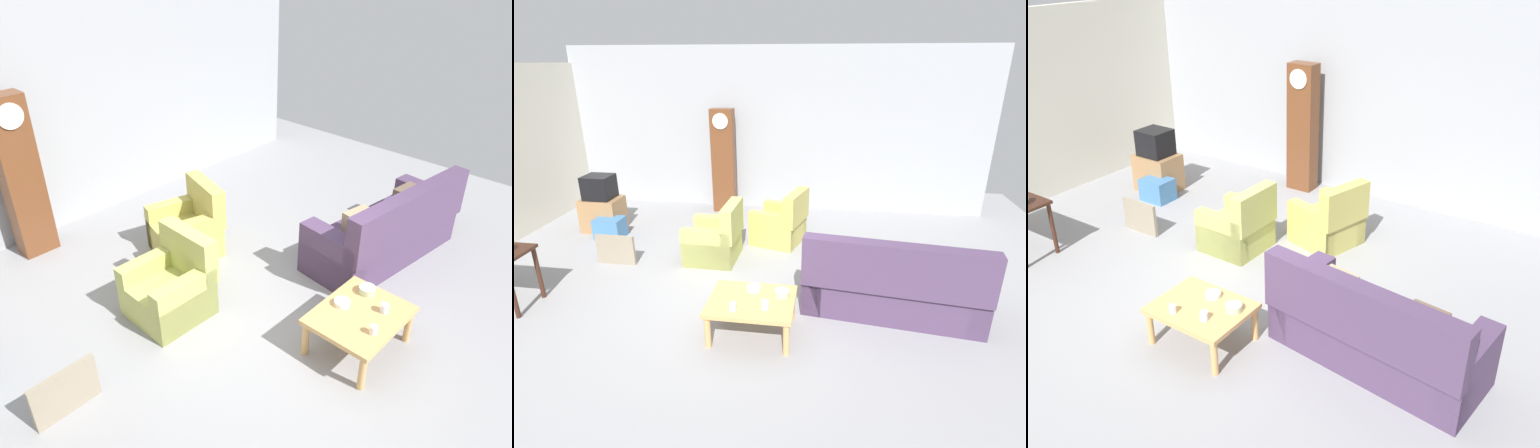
# 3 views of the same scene
# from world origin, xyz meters

# --- Properties ---
(ground_plane) EXTENTS (10.40, 10.40, 0.00)m
(ground_plane) POSITION_xyz_m (0.00, 0.00, 0.00)
(ground_plane) COLOR gray
(garage_door_wall) EXTENTS (8.40, 0.16, 3.20)m
(garage_door_wall) POSITION_xyz_m (0.00, 3.60, 1.60)
(garage_door_wall) COLOR #9EA0A5
(garage_door_wall) RESTS_ON ground_plane
(couch_floral) EXTENTS (2.19, 1.12, 1.04)m
(couch_floral) POSITION_xyz_m (1.97, -0.21, 0.35)
(couch_floral) COLOR #4C3856
(couch_floral) RESTS_ON ground_plane
(armchair_olive_near) EXTENTS (0.80, 0.77, 0.92)m
(armchair_olive_near) POSITION_xyz_m (-0.54, 0.92, 0.31)
(armchair_olive_near) COLOR tan
(armchair_olive_near) RESTS_ON ground_plane
(armchair_olive_far) EXTENTS (0.97, 0.95, 0.92)m
(armchair_olive_far) POSITION_xyz_m (0.38, 1.72, 0.31)
(armchair_olive_far) COLOR tan
(armchair_olive_far) RESTS_ON ground_plane
(coffee_table_wood) EXTENTS (0.96, 0.76, 0.43)m
(coffee_table_wood) POSITION_xyz_m (0.37, -0.86, 0.37)
(coffee_table_wood) COLOR tan
(coffee_table_wood) RESTS_ON ground_plane
(grandfather_clock) EXTENTS (0.44, 0.30, 2.06)m
(grandfather_clock) POSITION_xyz_m (-0.96, 3.18, 1.04)
(grandfather_clock) COLOR brown
(grandfather_clock) RESTS_ON ground_plane
(framed_picture_leaning) EXTENTS (0.60, 0.05, 0.47)m
(framed_picture_leaning) POSITION_xyz_m (-2.00, 0.53, 0.23)
(framed_picture_leaning) COLOR gray
(framed_picture_leaning) RESTS_ON ground_plane
(cup_white_porcelain) EXTENTS (0.07, 0.07, 0.09)m
(cup_white_porcelain) POSITION_xyz_m (0.21, -1.11, 0.48)
(cup_white_porcelain) COLOR white
(cup_white_porcelain) RESTS_ON coffee_table_wood
(cup_blue_rimmed) EXTENTS (0.08, 0.08, 0.09)m
(cup_blue_rimmed) POSITION_xyz_m (0.54, -1.02, 0.48)
(cup_blue_rimmed) COLOR silver
(cup_blue_rimmed) RESTS_ON coffee_table_wood
(bowl_white_stacked) EXTENTS (0.16, 0.16, 0.05)m
(bowl_white_stacked) POSITION_xyz_m (0.35, -0.66, 0.46)
(bowl_white_stacked) COLOR white
(bowl_white_stacked) RESTS_ON coffee_table_wood
(bowl_shallow_green) EXTENTS (0.17, 0.17, 0.07)m
(bowl_shallow_green) POSITION_xyz_m (0.69, -0.74, 0.47)
(bowl_shallow_green) COLOR #B2C69E
(bowl_shallow_green) RESTS_ON coffee_table_wood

